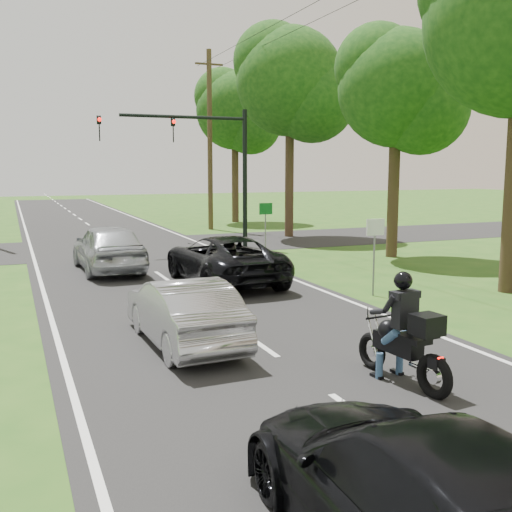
# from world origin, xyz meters

# --- Properties ---
(ground) EXTENTS (140.00, 140.00, 0.00)m
(ground) POSITION_xyz_m (0.00, 0.00, 0.00)
(ground) COLOR #275117
(ground) RESTS_ON ground
(road) EXTENTS (8.00, 100.00, 0.01)m
(road) POSITION_xyz_m (0.00, 10.00, 0.01)
(road) COLOR black
(road) RESTS_ON ground
(cross_road) EXTENTS (60.00, 7.00, 0.01)m
(cross_road) POSITION_xyz_m (0.00, 16.00, 0.01)
(cross_road) COLOR black
(cross_road) RESTS_ON ground
(motorcycle_rider) EXTENTS (0.65, 2.18, 1.87)m
(motorcycle_rider) POSITION_xyz_m (1.34, -3.00, 0.74)
(motorcycle_rider) COLOR black
(motorcycle_rider) RESTS_ON ground
(dark_suv) EXTENTS (2.63, 5.35, 1.46)m
(dark_suv) POSITION_xyz_m (1.48, 6.28, 0.74)
(dark_suv) COLOR black
(dark_suv) RESTS_ON road
(silver_sedan) EXTENTS (1.55, 4.09, 1.33)m
(silver_sedan) POSITION_xyz_m (-1.38, 0.47, 0.68)
(silver_sedan) COLOR #ABABB0
(silver_sedan) RESTS_ON road
(silver_suv) EXTENTS (2.07, 4.85, 1.63)m
(silver_suv) POSITION_xyz_m (-1.43, 9.77, 0.83)
(silver_suv) COLOR #ACB0B4
(silver_suv) RESTS_ON road
(dark_car_behind) EXTENTS (2.17, 4.87, 1.39)m
(dark_car_behind) POSITION_xyz_m (-1.33, -6.94, 0.71)
(dark_car_behind) COLOR black
(dark_car_behind) RESTS_ON road
(traffic_signal) EXTENTS (6.38, 0.44, 6.00)m
(traffic_signal) POSITION_xyz_m (3.34, 14.00, 4.14)
(traffic_signal) COLOR black
(traffic_signal) RESTS_ON ground
(utility_pole_far) EXTENTS (1.60, 0.28, 10.00)m
(utility_pole_far) POSITION_xyz_m (6.20, 22.00, 5.08)
(utility_pole_far) COLOR #4D3B23
(utility_pole_far) RESTS_ON ground
(sign_white) EXTENTS (0.55, 0.07, 2.12)m
(sign_white) POSITION_xyz_m (4.70, 2.98, 1.60)
(sign_white) COLOR slate
(sign_white) RESTS_ON ground
(sign_green) EXTENTS (0.55, 0.07, 2.12)m
(sign_green) POSITION_xyz_m (4.90, 10.98, 1.60)
(sign_green) COLOR slate
(sign_green) RESTS_ON ground
(tree_row_c) EXTENTS (4.80, 4.65, 8.76)m
(tree_row_c) POSITION_xyz_m (9.75, 8.80, 6.23)
(tree_row_c) COLOR #332316
(tree_row_c) RESTS_ON ground
(tree_row_d) EXTENTS (5.76, 5.58, 10.45)m
(tree_row_d) POSITION_xyz_m (9.10, 16.76, 7.43)
(tree_row_d) COLOR #332316
(tree_row_d) RESTS_ON ground
(tree_row_e) EXTENTS (5.28, 5.12, 9.61)m
(tree_row_e) POSITION_xyz_m (9.48, 25.78, 6.83)
(tree_row_e) COLOR #332316
(tree_row_e) RESTS_ON ground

